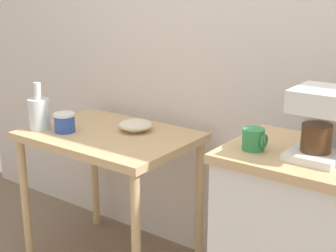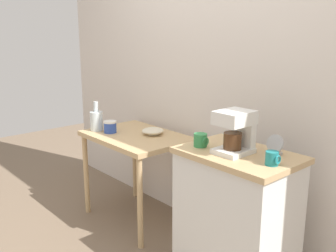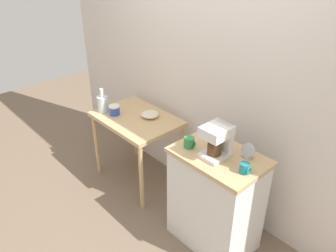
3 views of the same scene
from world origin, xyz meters
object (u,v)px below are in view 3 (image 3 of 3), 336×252
mug_dark_teal (245,168)px  table_clock (248,152)px  glass_carafe_vase (103,103)px  coffee_maker (218,139)px  bowl_stoneware (150,114)px  canister_enamel (114,110)px  mug_tall_green (189,142)px

mug_dark_teal → table_clock: bearing=120.1°
glass_carafe_vase → coffee_maker: (1.47, 0.08, 0.19)m
bowl_stoneware → coffee_maker: 1.08m
coffee_maker → table_clock: bearing=39.6°
bowl_stoneware → table_clock: 1.22m
canister_enamel → mug_tall_green: size_ratio=1.21×
canister_enamel → glass_carafe_vase: bearing=-163.0°
mug_dark_teal → bowl_stoneware: bearing=170.6°
coffee_maker → table_clock: coffee_maker is taller
coffee_maker → table_clock: (0.18, 0.15, -0.09)m
glass_carafe_vase → mug_dark_teal: (1.74, 0.06, 0.09)m
canister_enamel → coffee_maker: coffee_maker is taller
glass_carafe_vase → mug_dark_teal: 1.75m
bowl_stoneware → glass_carafe_vase: size_ratio=0.72×
bowl_stoneware → table_clock: bearing=-2.1°
mug_dark_teal → coffee_maker: bearing=174.9°
mug_tall_green → coffee_maker: bearing=17.8°
bowl_stoneware → mug_dark_teal: 1.33m
coffee_maker → table_clock: 0.25m
coffee_maker → canister_enamel: bearing=-178.3°
glass_carafe_vase → table_clock: (1.64, 0.23, 0.10)m
bowl_stoneware → mug_dark_teal: size_ratio=2.29×
coffee_maker → bowl_stoneware: bearing=169.5°
coffee_maker → glass_carafe_vase: bearing=-176.7°
mug_tall_green → bowl_stoneware: bearing=161.9°
bowl_stoneware → glass_carafe_vase: (-0.44, -0.27, 0.06)m
glass_carafe_vase → table_clock: size_ratio=2.09×
glass_carafe_vase → coffee_maker: size_ratio=0.97×
glass_carafe_vase → canister_enamel: size_ratio=2.27×
bowl_stoneware → table_clock: size_ratio=1.50×
canister_enamel → bowl_stoneware: bearing=38.4°
bowl_stoneware → canister_enamel: (-0.29, -0.23, 0.02)m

